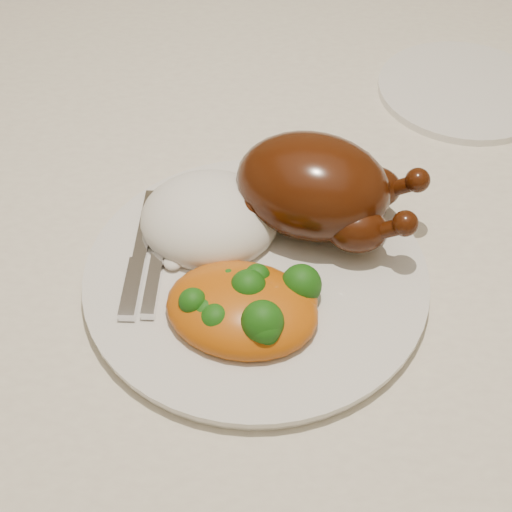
{
  "coord_description": "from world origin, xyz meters",
  "views": [
    {
      "loc": [
        0.11,
        -0.56,
        1.27
      ],
      "look_at": [
        0.09,
        -0.13,
        0.8
      ],
      "focal_mm": 50.0,
      "sensor_mm": 36.0,
      "label": 1
    }
  ],
  "objects_px": {
    "side_plate": "(463,90)",
    "dinner_plate": "(256,276)",
    "dining_table": "(181,247)",
    "roast_chicken": "(317,188)"
  },
  "relations": [
    {
      "from": "roast_chicken",
      "to": "side_plate",
      "type": "bearing_deg",
      "value": 69.31
    },
    {
      "from": "dining_table",
      "to": "roast_chicken",
      "type": "height_order",
      "value": "roast_chicken"
    },
    {
      "from": "dining_table",
      "to": "dinner_plate",
      "type": "distance_m",
      "value": 0.2
    },
    {
      "from": "dinner_plate",
      "to": "roast_chicken",
      "type": "height_order",
      "value": "roast_chicken"
    },
    {
      "from": "dining_table",
      "to": "dinner_plate",
      "type": "bearing_deg",
      "value": -55.82
    },
    {
      "from": "dinner_plate",
      "to": "side_plate",
      "type": "bearing_deg",
      "value": 52.11
    },
    {
      "from": "side_plate",
      "to": "dinner_plate",
      "type": "bearing_deg",
      "value": -127.89
    },
    {
      "from": "dinner_plate",
      "to": "side_plate",
      "type": "distance_m",
      "value": 0.39
    },
    {
      "from": "dining_table",
      "to": "dinner_plate",
      "type": "xyz_separation_m",
      "value": [
        0.09,
        -0.13,
        0.11
      ]
    },
    {
      "from": "dinner_plate",
      "to": "roast_chicken",
      "type": "relative_size",
      "value": 1.6
    }
  ]
}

